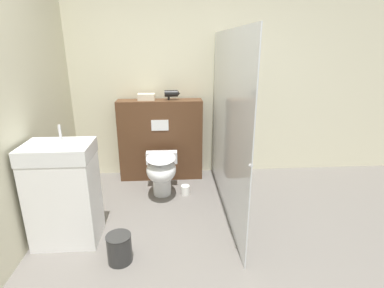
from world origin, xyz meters
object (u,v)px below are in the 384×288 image
sink_vanity (64,193)px  hair_drier (172,94)px  toilet (161,170)px  waste_bin (119,248)px

sink_vanity → hair_drier: 1.81m
sink_vanity → hair_drier: (1.00, 1.35, 0.68)m
hair_drier → toilet: bearing=-104.8°
sink_vanity → hair_drier: hair_drier is taller
toilet → hair_drier: bearing=75.2°
toilet → sink_vanity: sink_vanity is taller
sink_vanity → hair_drier: bearing=53.4°
hair_drier → sink_vanity: bearing=-126.6°
toilet → sink_vanity: (-0.86, -0.80, 0.15)m
toilet → waste_bin: bearing=-105.9°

